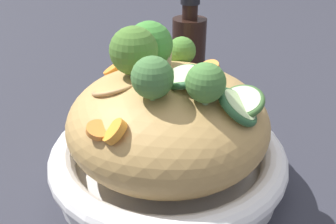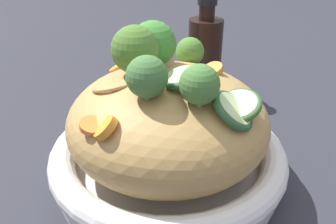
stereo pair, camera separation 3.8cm
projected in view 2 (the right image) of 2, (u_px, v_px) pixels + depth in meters
ground_plane at (168, 175)px, 0.42m from camera, size 3.00×3.00×0.00m
serving_bowl at (168, 158)px, 0.41m from camera, size 0.27×0.27×0.05m
noodle_heap at (168, 121)px, 0.39m from camera, size 0.22×0.22×0.11m
broccoli_florets at (157, 57)px, 0.36m from camera, size 0.19×0.13×0.09m
carrot_coins at (138, 84)px, 0.36m from camera, size 0.15×0.14×0.04m
zucchini_slices at (212, 96)px, 0.33m from camera, size 0.07×0.12×0.04m
chicken_chunks at (155, 61)px, 0.38m from camera, size 0.05×0.05×0.03m
soy_sauce_bottle at (205, 55)px, 0.59m from camera, size 0.06×0.06×0.17m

